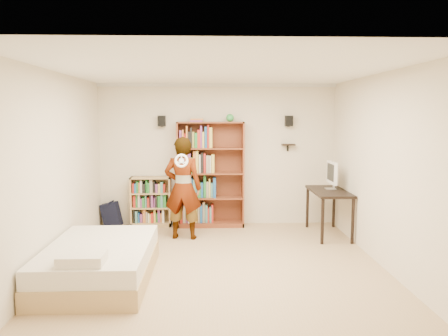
# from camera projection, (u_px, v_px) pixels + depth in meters

# --- Properties ---
(ground) EXTENTS (4.50, 5.00, 0.01)m
(ground) POSITION_uv_depth(u_px,v_px,m) (222.00, 268.00, 6.07)
(ground) COLOR tan
(ground) RESTS_ON ground
(room_shell) EXTENTS (4.52, 5.02, 2.71)m
(room_shell) POSITION_uv_depth(u_px,v_px,m) (222.00, 141.00, 5.85)
(room_shell) COLOR beige
(room_shell) RESTS_ON ground
(crown_molding) EXTENTS (4.50, 5.00, 0.06)m
(crown_molding) POSITION_uv_depth(u_px,v_px,m) (222.00, 72.00, 5.74)
(crown_molding) COLOR silver
(crown_molding) RESTS_ON room_shell
(speaker_left) EXTENTS (0.14, 0.12, 0.20)m
(speaker_left) POSITION_uv_depth(u_px,v_px,m) (162.00, 121.00, 8.17)
(speaker_left) COLOR black
(speaker_left) RESTS_ON room_shell
(speaker_right) EXTENTS (0.14, 0.12, 0.20)m
(speaker_right) POSITION_uv_depth(u_px,v_px,m) (289.00, 121.00, 8.25)
(speaker_right) COLOR black
(speaker_right) RESTS_ON room_shell
(wall_shelf) EXTENTS (0.25, 0.16, 0.02)m
(wall_shelf) POSITION_uv_depth(u_px,v_px,m) (288.00, 145.00, 8.32)
(wall_shelf) COLOR black
(wall_shelf) RESTS_ON room_shell
(tall_bookshelf) EXTENTS (1.25, 0.37, 1.99)m
(tall_bookshelf) POSITION_uv_depth(u_px,v_px,m) (211.00, 175.00, 8.24)
(tall_bookshelf) COLOR brown
(tall_bookshelf) RESTS_ON ground
(low_bookshelf) EXTENTS (0.76, 0.28, 0.94)m
(low_bookshelf) POSITION_uv_depth(u_px,v_px,m) (151.00, 202.00, 8.30)
(low_bookshelf) COLOR tan
(low_bookshelf) RESTS_ON ground
(computer_desk) EXTENTS (0.59, 1.17, 0.80)m
(computer_desk) POSITION_uv_depth(u_px,v_px,m) (329.00, 213.00, 7.68)
(computer_desk) COLOR black
(computer_desk) RESTS_ON ground
(imac) EXTENTS (0.10, 0.50, 0.50)m
(imac) POSITION_uv_depth(u_px,v_px,m) (331.00, 175.00, 7.72)
(imac) COLOR white
(imac) RESTS_ON computer_desk
(daybed) EXTENTS (1.29, 1.99, 0.59)m
(daybed) POSITION_uv_depth(u_px,v_px,m) (99.00, 258.00, 5.60)
(daybed) COLOR white
(daybed) RESTS_ON ground
(person) EXTENTS (0.69, 0.50, 1.75)m
(person) POSITION_uv_depth(u_px,v_px,m) (183.00, 188.00, 7.43)
(person) COLOR black
(person) RESTS_ON ground
(wii_wheel) EXTENTS (0.22, 0.08, 0.23)m
(wii_wheel) POSITION_uv_depth(u_px,v_px,m) (181.00, 161.00, 7.04)
(wii_wheel) COLOR white
(wii_wheel) RESTS_ON person
(navy_bag) EXTENTS (0.38, 0.28, 0.48)m
(navy_bag) POSITION_uv_depth(u_px,v_px,m) (111.00, 214.00, 8.28)
(navy_bag) COLOR black
(navy_bag) RESTS_ON ground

